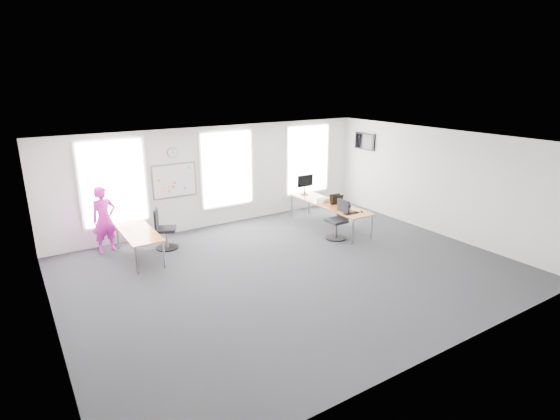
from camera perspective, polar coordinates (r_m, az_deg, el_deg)
floor at (r=10.39m, az=1.58°, el=-7.83°), size 10.00×10.00×0.00m
ceiling at (r=9.53m, az=1.73°, el=8.78°), size 10.00×10.00×0.00m
wall_back at (r=13.25m, az=-8.14°, el=4.35°), size 10.00×0.00×10.00m
wall_front at (r=7.13m, az=20.19°, el=-7.78°), size 10.00×0.00×10.00m
wall_left at (r=8.31m, az=-28.37°, el=-5.29°), size 0.00×10.00×10.00m
wall_right at (r=13.24m, az=19.90°, el=3.49°), size 0.00×10.00×10.00m
window_left at (r=12.28m, az=-20.94°, el=3.34°), size 1.60×0.06×2.20m
window_mid at (r=13.30m, az=-6.94°, el=5.33°), size 1.60×0.06×2.20m
window_right at (r=14.82m, az=3.61°, el=6.61°), size 1.60×0.06×2.20m
desk_right at (r=13.13m, az=6.43°, el=0.68°), size 0.82×3.06×0.75m
desk_left at (r=11.36m, az=-17.99°, el=-2.99°), size 0.77×1.92×0.70m
chair_right at (r=12.30m, az=7.62°, el=-1.56°), size 0.58×0.58×1.09m
chair_left at (r=11.87m, az=-14.97°, el=-2.68°), size 0.66×0.66×1.10m
person at (r=12.06m, az=-21.97°, el=-1.13°), size 0.70×0.53×1.73m
whiteboard at (r=12.73m, az=-13.62°, el=3.75°), size 1.20×0.03×0.90m
wall_clock at (r=12.57m, az=-13.88°, el=7.30°), size 0.30×0.04×0.30m
tv at (r=15.04m, az=11.02°, el=8.80°), size 0.06×0.90×0.55m
keyboard at (r=12.21m, az=9.26°, el=-0.41°), size 0.46×0.17×0.02m
mouse at (r=12.38m, az=10.65°, el=-0.19°), size 0.10×0.12×0.04m
lens_cap at (r=12.49m, az=9.26°, el=-0.04°), size 0.07×0.07×0.01m
headphones at (r=12.68m, az=8.79°, el=0.46°), size 0.19×0.10×0.11m
laptop_sleeve at (r=12.99m, az=7.35°, el=1.37°), size 0.38×0.23×0.30m
paper_stack at (r=13.19m, az=5.67°, el=1.27°), size 0.40×0.34×0.12m
monitor at (r=13.94m, az=3.31°, el=3.57°), size 0.58×0.24×0.64m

